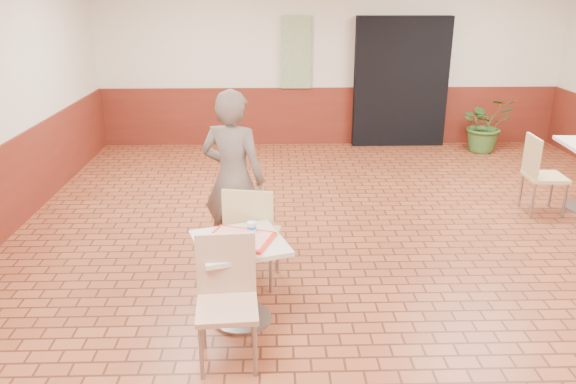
{
  "coord_description": "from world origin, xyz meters",
  "views": [
    {
      "loc": [
        -1.02,
        -4.77,
        2.6
      ],
      "look_at": [
        -0.89,
        -0.2,
        0.95
      ],
      "focal_mm": 35.0,
      "sensor_mm": 36.0,
      "label": 1
    }
  ],
  "objects_px": {
    "paper_cup": "(252,228)",
    "chair_main_front": "(227,293)",
    "long_john_donut": "(245,237)",
    "potted_plant": "(485,124)",
    "serving_tray": "(239,239)",
    "ring_donut": "(223,235)",
    "main_table": "(240,267)",
    "chair_main_back": "(251,231)",
    "customer": "(233,179)",
    "chair_second_left": "(540,170)"
  },
  "relations": [
    {
      "from": "paper_cup",
      "to": "chair_main_front",
      "type": "bearing_deg",
      "value": -106.83
    },
    {
      "from": "long_john_donut",
      "to": "potted_plant",
      "type": "height_order",
      "value": "potted_plant"
    },
    {
      "from": "serving_tray",
      "to": "potted_plant",
      "type": "bearing_deg",
      "value": 52.88
    },
    {
      "from": "ring_donut",
      "to": "potted_plant",
      "type": "xyz_separation_m",
      "value": [
        4.0,
        5.08,
        -0.3
      ]
    },
    {
      "from": "main_table",
      "to": "serving_tray",
      "type": "relative_size",
      "value": 1.44
    },
    {
      "from": "ring_donut",
      "to": "long_john_donut",
      "type": "height_order",
      "value": "long_john_donut"
    },
    {
      "from": "chair_main_back",
      "to": "potted_plant",
      "type": "bearing_deg",
      "value": -120.12
    },
    {
      "from": "chair_main_back",
      "to": "ring_donut",
      "type": "xyz_separation_m",
      "value": [
        -0.2,
        -0.57,
        0.22
      ]
    },
    {
      "from": "customer",
      "to": "long_john_donut",
      "type": "height_order",
      "value": "customer"
    },
    {
      "from": "main_table",
      "to": "ring_donut",
      "type": "distance_m",
      "value": 0.31
    },
    {
      "from": "ring_donut",
      "to": "long_john_donut",
      "type": "xyz_separation_m",
      "value": [
        0.18,
        -0.06,
        0.01
      ]
    },
    {
      "from": "long_john_donut",
      "to": "chair_second_left",
      "type": "distance_m",
      "value": 4.2
    },
    {
      "from": "main_table",
      "to": "chair_main_back",
      "type": "bearing_deg",
      "value": 83.15
    },
    {
      "from": "main_table",
      "to": "long_john_donut",
      "type": "distance_m",
      "value": 0.29
    },
    {
      "from": "ring_donut",
      "to": "paper_cup",
      "type": "xyz_separation_m",
      "value": [
        0.23,
        0.06,
        0.03
      ]
    },
    {
      "from": "chair_main_back",
      "to": "potted_plant",
      "type": "height_order",
      "value": "chair_main_back"
    },
    {
      "from": "main_table",
      "to": "chair_main_front",
      "type": "xyz_separation_m",
      "value": [
        -0.07,
        -0.48,
        0.04
      ]
    },
    {
      "from": "main_table",
      "to": "chair_main_front",
      "type": "distance_m",
      "value": 0.49
    },
    {
      "from": "serving_tray",
      "to": "paper_cup",
      "type": "xyz_separation_m",
      "value": [
        0.1,
        0.08,
        0.06
      ]
    },
    {
      "from": "customer",
      "to": "paper_cup",
      "type": "distance_m",
      "value": 1.04
    },
    {
      "from": "chair_main_back",
      "to": "long_john_donut",
      "type": "bearing_deg",
      "value": 97.95
    },
    {
      "from": "customer",
      "to": "serving_tray",
      "type": "height_order",
      "value": "customer"
    },
    {
      "from": "customer",
      "to": "chair_second_left",
      "type": "distance_m",
      "value": 3.84
    },
    {
      "from": "ring_donut",
      "to": "chair_second_left",
      "type": "height_order",
      "value": "chair_second_left"
    },
    {
      "from": "chair_main_front",
      "to": "paper_cup",
      "type": "height_order",
      "value": "chair_main_front"
    },
    {
      "from": "main_table",
      "to": "chair_second_left",
      "type": "height_order",
      "value": "chair_second_left"
    },
    {
      "from": "ring_donut",
      "to": "chair_main_front",
      "type": "bearing_deg",
      "value": -83.19
    },
    {
      "from": "main_table",
      "to": "ring_donut",
      "type": "xyz_separation_m",
      "value": [
        -0.13,
        0.02,
        0.28
      ]
    },
    {
      "from": "chair_main_back",
      "to": "potted_plant",
      "type": "distance_m",
      "value": 5.9
    },
    {
      "from": "serving_tray",
      "to": "chair_main_front",
      "type": "bearing_deg",
      "value": -98.66
    },
    {
      "from": "potted_plant",
      "to": "paper_cup",
      "type": "bearing_deg",
      "value": -126.85
    },
    {
      "from": "serving_tray",
      "to": "long_john_donut",
      "type": "bearing_deg",
      "value": -36.66
    },
    {
      "from": "ring_donut",
      "to": "chair_second_left",
      "type": "relative_size",
      "value": 0.1
    },
    {
      "from": "main_table",
      "to": "paper_cup",
      "type": "relative_size",
      "value": 7.65
    },
    {
      "from": "serving_tray",
      "to": "chair_second_left",
      "type": "xyz_separation_m",
      "value": [
        3.51,
        2.33,
        -0.2
      ]
    },
    {
      "from": "customer",
      "to": "potted_plant",
      "type": "xyz_separation_m",
      "value": [
        3.98,
        4.01,
        -0.41
      ]
    },
    {
      "from": "ring_donut",
      "to": "long_john_donut",
      "type": "distance_m",
      "value": 0.19
    },
    {
      "from": "chair_main_front",
      "to": "potted_plant",
      "type": "height_order",
      "value": "chair_main_front"
    },
    {
      "from": "customer",
      "to": "potted_plant",
      "type": "distance_m",
      "value": 5.66
    },
    {
      "from": "chair_main_front",
      "to": "long_john_donut",
      "type": "distance_m",
      "value": 0.52
    },
    {
      "from": "serving_tray",
      "to": "long_john_donut",
      "type": "xyz_separation_m",
      "value": [
        0.05,
        -0.04,
        0.04
      ]
    },
    {
      "from": "customer",
      "to": "paper_cup",
      "type": "height_order",
      "value": "customer"
    },
    {
      "from": "potted_plant",
      "to": "customer",
      "type": "bearing_deg",
      "value": -134.74
    },
    {
      "from": "long_john_donut",
      "to": "chair_main_front",
      "type": "bearing_deg",
      "value": -105.47
    },
    {
      "from": "chair_second_left",
      "to": "chair_main_back",
      "type": "bearing_deg",
      "value": 119.49
    },
    {
      "from": "chair_main_back",
      "to": "ring_donut",
      "type": "relative_size",
      "value": 10.32
    },
    {
      "from": "paper_cup",
      "to": "chair_second_left",
      "type": "relative_size",
      "value": 0.1
    },
    {
      "from": "customer",
      "to": "ring_donut",
      "type": "bearing_deg",
      "value": 108.62
    },
    {
      "from": "customer",
      "to": "chair_main_front",
      "type": "bearing_deg",
      "value": 111.13
    },
    {
      "from": "potted_plant",
      "to": "serving_tray",
      "type": "bearing_deg",
      "value": -127.12
    }
  ]
}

